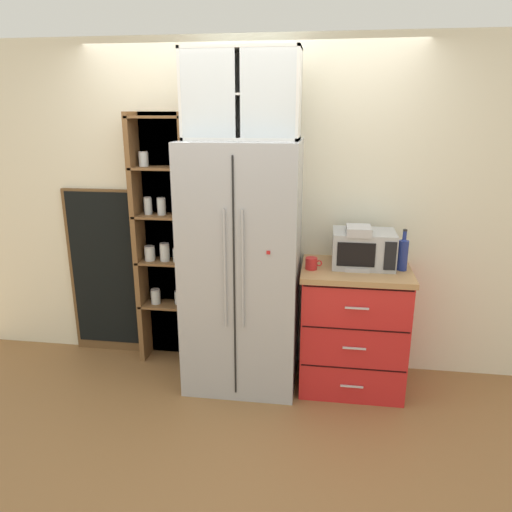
{
  "coord_description": "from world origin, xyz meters",
  "views": [
    {
      "loc": [
        0.58,
        -3.31,
        2.02
      ],
      "look_at": [
        0.1,
        0.02,
        1.01
      ],
      "focal_mm": 33.9,
      "sensor_mm": 36.0,
      "label": 1
    }
  ],
  "objects_px": {
    "chalkboard_menu": "(104,272)",
    "refrigerator": "(243,267)",
    "microwave": "(363,249)",
    "bottle_cobalt": "(403,252)",
    "coffee_maker": "(357,247)",
    "mug_red": "(311,263)"
  },
  "relations": [
    {
      "from": "chalkboard_menu",
      "to": "refrigerator",
      "type": "bearing_deg",
      "value": -13.81
    },
    {
      "from": "microwave",
      "to": "bottle_cobalt",
      "type": "xyz_separation_m",
      "value": [
        0.27,
        -0.05,
        0.0
      ]
    },
    {
      "from": "refrigerator",
      "to": "microwave",
      "type": "distance_m",
      "value": 0.89
    },
    {
      "from": "chalkboard_menu",
      "to": "bottle_cobalt",
      "type": "bearing_deg",
      "value": -6.51
    },
    {
      "from": "microwave",
      "to": "chalkboard_menu",
      "type": "bearing_deg",
      "value": 174.12
    },
    {
      "from": "coffee_maker",
      "to": "mug_red",
      "type": "bearing_deg",
      "value": -165.24
    },
    {
      "from": "refrigerator",
      "to": "microwave",
      "type": "bearing_deg",
      "value": 5.79
    },
    {
      "from": "coffee_maker",
      "to": "chalkboard_menu",
      "type": "height_order",
      "value": "chalkboard_menu"
    },
    {
      "from": "coffee_maker",
      "to": "bottle_cobalt",
      "type": "bearing_deg",
      "value": -2.26
    },
    {
      "from": "refrigerator",
      "to": "bottle_cobalt",
      "type": "relative_size",
      "value": 6.18
    },
    {
      "from": "microwave",
      "to": "bottle_cobalt",
      "type": "bearing_deg",
      "value": -11.37
    },
    {
      "from": "mug_red",
      "to": "chalkboard_menu",
      "type": "height_order",
      "value": "chalkboard_menu"
    },
    {
      "from": "coffee_maker",
      "to": "chalkboard_menu",
      "type": "distance_m",
      "value": 2.12
    },
    {
      "from": "refrigerator",
      "to": "microwave",
      "type": "height_order",
      "value": "refrigerator"
    },
    {
      "from": "coffee_maker",
      "to": "mug_red",
      "type": "relative_size",
      "value": 2.59
    },
    {
      "from": "refrigerator",
      "to": "chalkboard_menu",
      "type": "bearing_deg",
      "value": 166.19
    },
    {
      "from": "microwave",
      "to": "coffee_maker",
      "type": "xyz_separation_m",
      "value": [
        -0.05,
        -0.04,
        0.03
      ]
    },
    {
      "from": "mug_red",
      "to": "chalkboard_menu",
      "type": "bearing_deg",
      "value": 168.88
    },
    {
      "from": "bottle_cobalt",
      "to": "microwave",
      "type": "bearing_deg",
      "value": 168.63
    },
    {
      "from": "refrigerator",
      "to": "coffee_maker",
      "type": "bearing_deg",
      "value": 3.2
    },
    {
      "from": "refrigerator",
      "to": "bottle_cobalt",
      "type": "xyz_separation_m",
      "value": [
        1.14,
        0.03,
        0.15
      ]
    },
    {
      "from": "mug_red",
      "to": "bottle_cobalt",
      "type": "xyz_separation_m",
      "value": [
        0.64,
        0.07,
        0.09
      ]
    }
  ]
}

